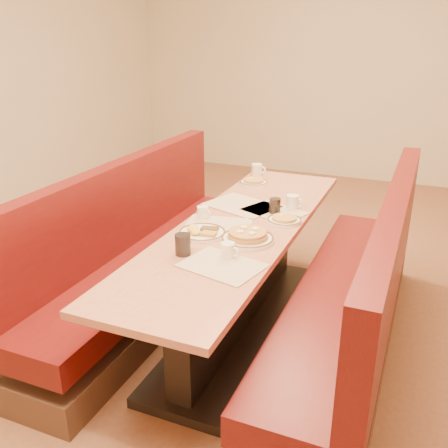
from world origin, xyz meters
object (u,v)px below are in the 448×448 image
at_px(booth_right, 355,303).
at_px(coffee_mug_a, 228,250).
at_px(coffee_mug_d, 257,170).
at_px(pancake_plate, 248,237).
at_px(eggs_plate, 201,232).
at_px(soda_tumbler_near, 183,245).
at_px(soda_tumbler_mid, 275,206).
at_px(diner_table, 240,279).
at_px(coffee_mug_b, 203,212).
at_px(coffee_mug_c, 293,202).
at_px(booth_left, 142,261).

relative_size(booth_right, coffee_mug_a, 23.04).
height_order(booth_right, coffee_mug_d, booth_right).
xyz_separation_m(pancake_plate, coffee_mug_d, (-0.40, 1.31, 0.02)).
distance_m(eggs_plate, coffee_mug_a, 0.35).
bearing_deg(soda_tumbler_near, soda_tumbler_mid, 72.01).
height_order(eggs_plate, soda_tumbler_near, soda_tumbler_near).
bearing_deg(coffee_mug_a, diner_table, 112.65).
relative_size(coffee_mug_b, coffee_mug_d, 0.83).
bearing_deg(coffee_mug_b, coffee_mug_c, 56.69).
distance_m(soda_tumbler_near, soda_tumbler_mid, 0.84).
bearing_deg(coffee_mug_c, pancake_plate, -90.31).
distance_m(diner_table, soda_tumbler_mid, 0.52).
distance_m(eggs_plate, coffee_mug_b, 0.28).
distance_m(pancake_plate, coffee_mug_d, 1.37).
bearing_deg(soda_tumbler_near, pancake_plate, 50.45).
height_order(coffee_mug_b, coffee_mug_c, coffee_mug_c).
relative_size(booth_right, soda_tumbler_near, 21.55).
relative_size(diner_table, coffee_mug_d, 20.22).
distance_m(booth_left, soda_tumbler_mid, 1.01).
height_order(diner_table, eggs_plate, eggs_plate).
xyz_separation_m(coffee_mug_b, soda_tumbler_near, (0.13, -0.54, 0.02)).
height_order(booth_left, coffee_mug_a, booth_left).
distance_m(coffee_mug_b, coffee_mug_d, 1.08).
bearing_deg(soda_tumbler_near, booth_left, 138.90).
bearing_deg(coffee_mug_d, eggs_plate, -86.29).
bearing_deg(booth_right, booth_left, 180.00).
height_order(pancake_plate, soda_tumbler_mid, soda_tumbler_mid).
height_order(pancake_plate, coffee_mug_c, coffee_mug_c).
bearing_deg(soda_tumbler_mid, soda_tumbler_near, -107.99).
xyz_separation_m(eggs_plate, coffee_mug_b, (-0.11, 0.25, 0.02)).
height_order(eggs_plate, soda_tumbler_mid, soda_tumbler_mid).
bearing_deg(booth_right, soda_tumbler_near, -148.50).
xyz_separation_m(eggs_plate, coffee_mug_a, (0.27, -0.23, 0.03)).
xyz_separation_m(coffee_mug_c, soda_tumbler_mid, (-0.08, -0.14, 0.00)).
bearing_deg(eggs_plate, diner_table, 57.50).
xyz_separation_m(booth_right, coffee_mug_d, (-1.01, 1.09, 0.44)).
height_order(booth_left, coffee_mug_c, booth_left).
bearing_deg(booth_right, diner_table, 180.00).
bearing_deg(soda_tumbler_mid, coffee_mug_b, -146.31).
bearing_deg(booth_left, coffee_mug_c, 23.55).
bearing_deg(soda_tumbler_mid, coffee_mug_c, 58.67).
bearing_deg(soda_tumbler_near, coffee_mug_a, 13.53).
height_order(coffee_mug_a, soda_tumbler_mid, soda_tumbler_mid).
relative_size(coffee_mug_c, soda_tumbler_mid, 1.18).
xyz_separation_m(booth_right, coffee_mug_a, (-0.62, -0.47, 0.43)).
bearing_deg(coffee_mug_c, coffee_mug_d, 133.82).
xyz_separation_m(coffee_mug_a, coffee_mug_c, (0.11, 0.88, 0.00)).
bearing_deg(coffee_mug_b, diner_table, 14.11).
relative_size(booth_left, coffee_mug_a, 23.04).
distance_m(diner_table, eggs_plate, 0.49).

